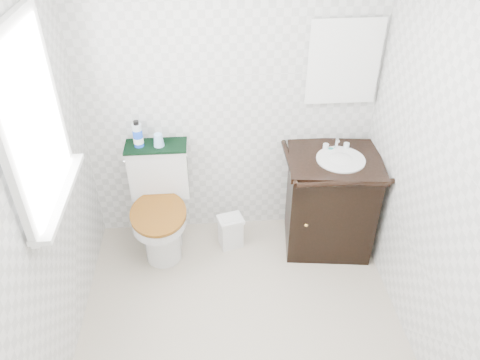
{
  "coord_description": "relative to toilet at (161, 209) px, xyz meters",
  "views": [
    {
      "loc": [
        -0.17,
        -1.94,
        2.67
      ],
      "look_at": [
        0.04,
        0.75,
        0.77
      ],
      "focal_mm": 35.0,
      "sensor_mm": 36.0,
      "label": 1
    }
  ],
  "objects": [
    {
      "name": "cup",
      "position": [
        0.03,
        0.11,
        0.55
      ],
      "size": [
        0.08,
        0.08,
        0.1
      ],
      "primitive_type": "cone",
      "color": "#9BCCFF",
      "rests_on": "towel"
    },
    {
      "name": "mirror",
      "position": [
        1.37,
        0.21,
        1.07
      ],
      "size": [
        0.5,
        0.02,
        0.6
      ],
      "primitive_type": "cube",
      "color": "silver",
      "rests_on": "wall_back"
    },
    {
      "name": "trash_bin",
      "position": [
        0.54,
        -0.05,
        -0.23
      ],
      "size": [
        0.23,
        0.2,
        0.28
      ],
      "color": "silver",
      "rests_on": "floor"
    },
    {
      "name": "mouthwash_bottle",
      "position": [
        -0.12,
        0.12,
        0.6
      ],
      "size": [
        0.07,
        0.07,
        0.21
      ],
      "color": "blue",
      "rests_on": "towel"
    },
    {
      "name": "window",
      "position": [
        -0.5,
        -0.71,
        1.17
      ],
      "size": [
        0.02,
        0.7,
        0.9
      ],
      "primitive_type": "cube",
      "color": "white",
      "rests_on": "wall_left"
    },
    {
      "name": "floor",
      "position": [
        0.57,
        -0.96,
        -0.38
      ],
      "size": [
        2.4,
        2.4,
        0.0
      ],
      "primitive_type": "plane",
      "color": "beige",
      "rests_on": "ground"
    },
    {
      "name": "towel",
      "position": [
        0.0,
        0.13,
        0.5
      ],
      "size": [
        0.46,
        0.22,
        0.02
      ],
      "primitive_type": "cube",
      "color": "black",
      "rests_on": "toilet"
    },
    {
      "name": "soap_bar",
      "position": [
        1.31,
        0.06,
        0.45
      ],
      "size": [
        0.07,
        0.04,
        0.02
      ],
      "primitive_type": "ellipsoid",
      "color": "#18746F",
      "rests_on": "vanity"
    },
    {
      "name": "wall_left",
      "position": [
        -0.53,
        -0.96,
        0.82
      ],
      "size": [
        0.0,
        2.4,
        2.4
      ],
      "primitive_type": "plane",
      "rotation": [
        1.57,
        0.0,
        1.57
      ],
      "color": "silver",
      "rests_on": "ground"
    },
    {
      "name": "wall_back",
      "position": [
        0.57,
        0.24,
        0.82
      ],
      "size": [
        2.4,
        0.0,
        2.4
      ],
      "primitive_type": "plane",
      "rotation": [
        1.57,
        0.0,
        0.0
      ],
      "color": "silver",
      "rests_on": "ground"
    },
    {
      "name": "toilet",
      "position": [
        0.0,
        0.0,
        0.0
      ],
      "size": [
        0.47,
        0.66,
        0.86
      ],
      "color": "silver",
      "rests_on": "floor"
    },
    {
      "name": "vanity",
      "position": [
        1.32,
        -0.06,
        0.06
      ],
      "size": [
        0.75,
        0.66,
        0.92
      ],
      "color": "black",
      "rests_on": "floor"
    },
    {
      "name": "wall_right",
      "position": [
        1.67,
        -0.96,
        0.82
      ],
      "size": [
        0.0,
        2.4,
        2.4
      ],
      "primitive_type": "plane",
      "rotation": [
        1.57,
        0.0,
        -1.57
      ],
      "color": "silver",
      "rests_on": "ground"
    }
  ]
}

